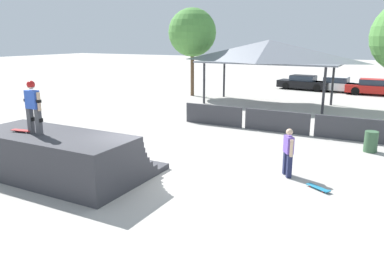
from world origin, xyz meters
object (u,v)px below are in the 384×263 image
at_px(parked_car_red, 373,87).
at_px(parked_car_black, 304,83).
at_px(skater_on_deck, 33,104).
at_px(bystander_walking, 288,150).
at_px(trash_bin, 371,142).
at_px(skateboard_on_deck, 23,131).
at_px(skateboard_on_ground, 319,188).
at_px(tree_far_back, 192,33).
at_px(parked_car_white, 337,85).

bearing_deg(parked_car_red, parked_car_black, 172.72).
bearing_deg(skater_on_deck, bystander_walking, 28.05).
distance_m(trash_bin, parked_car_black, 19.21).
distance_m(skater_on_deck, bystander_walking, 8.32).
height_order(skateboard_on_deck, trash_bin, skateboard_on_deck).
xyz_separation_m(skater_on_deck, skateboard_on_ground, (8.25, 3.32, -2.44)).
height_order(skater_on_deck, skateboard_on_deck, skater_on_deck).
bearing_deg(skateboard_on_deck, tree_far_back, 92.39).
bearing_deg(tree_far_back, trash_bin, -36.90).
relative_size(parked_car_black, parked_car_white, 1.10).
bearing_deg(parked_car_black, parked_car_white, 6.04).
relative_size(trash_bin, parked_car_black, 0.18).
bearing_deg(skateboard_on_ground, skater_on_deck, -126.64).
xyz_separation_m(skater_on_deck, bystander_walking, (7.08, 4.06, -1.59)).
bearing_deg(tree_far_back, skater_on_deck, -77.22).
bearing_deg(parked_car_red, skateboard_on_ground, -92.42).
bearing_deg(skater_on_deck, parked_car_red, 69.94).
distance_m(bystander_walking, skateboard_on_ground, 1.62).
relative_size(tree_far_back, parked_car_white, 1.58).
distance_m(skater_on_deck, skateboard_on_deck, 1.06).
xyz_separation_m(parked_car_white, parked_car_red, (2.82, -0.54, -0.00)).
xyz_separation_m(skateboard_on_deck, tree_far_back, (-3.69, 18.66, 3.33)).
bearing_deg(trash_bin, skateboard_on_ground, -102.56).
xyz_separation_m(skateboard_on_deck, skateboard_on_ground, (8.77, 3.39, -1.52)).
height_order(tree_far_back, parked_car_black, tree_far_back).
relative_size(tree_far_back, parked_car_black, 1.44).
height_order(skateboard_on_deck, skateboard_on_ground, skateboard_on_deck).
relative_size(trash_bin, parked_car_white, 0.20).
relative_size(bystander_walking, tree_far_back, 0.24).
relative_size(skateboard_on_ground, parked_car_white, 0.19).
relative_size(tree_far_back, trash_bin, 7.98).
height_order(skater_on_deck, skateboard_on_ground, skater_on_deck).
distance_m(bystander_walking, parked_car_black, 22.80).
bearing_deg(tree_far_back, parked_car_black, 47.84).
bearing_deg(bystander_walking, skater_on_deck, 86.63).
xyz_separation_m(tree_far_back, trash_bin, (13.59, -10.21, -4.49)).
bearing_deg(parked_car_red, parked_car_white, 167.57).
relative_size(skater_on_deck, skateboard_on_deck, 2.10).
xyz_separation_m(bystander_walking, parked_car_white, (-1.34, 22.40, -0.30)).
relative_size(bystander_walking, parked_car_black, 0.34).
bearing_deg(parked_car_red, bystander_walking, -95.50).
bearing_deg(skateboard_on_deck, parked_car_black, 73.80).
bearing_deg(tree_far_back, parked_car_white, 38.29).
xyz_separation_m(skateboard_on_deck, trash_bin, (9.90, 8.45, -1.15)).
bearing_deg(skateboard_on_ground, parked_car_white, 127.59).
height_order(skateboard_on_ground, tree_far_back, tree_far_back).
bearing_deg(trash_bin, bystander_walking, -117.94).
distance_m(skater_on_deck, tree_far_back, 19.22).
xyz_separation_m(trash_bin, parked_car_red, (-0.81, 17.54, 0.18)).
xyz_separation_m(skater_on_deck, skateboard_on_deck, (-0.53, -0.06, -0.91)).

